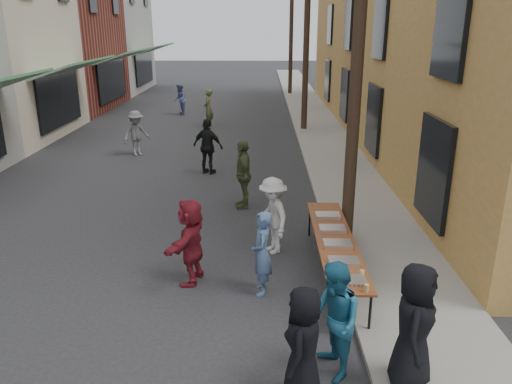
{
  "coord_description": "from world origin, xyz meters",
  "views": [
    {
      "loc": [
        2.44,
        -7.1,
        4.53
      ],
      "look_at": [
        2.32,
        2.47,
        1.3
      ],
      "focal_mm": 35.0,
      "sensor_mm": 36.0,
      "label": 1
    }
  ],
  "objects_px": {
    "serving_table": "(335,241)",
    "guest_front_a": "(304,344)",
    "utility_pole_mid": "(307,25)",
    "utility_pole_far": "(291,24)",
    "catering_tray_sausage": "(350,281)",
    "utility_pole_near": "(359,26)",
    "server": "(414,326)",
    "guest_front_c": "(334,321)"
  },
  "relations": [
    {
      "from": "guest_front_a",
      "to": "utility_pole_near",
      "type": "bearing_deg",
      "value": -178.07
    },
    {
      "from": "utility_pole_near",
      "to": "utility_pole_mid",
      "type": "distance_m",
      "value": 12.0
    },
    {
      "from": "utility_pole_mid",
      "to": "utility_pole_far",
      "type": "xyz_separation_m",
      "value": [
        0.0,
        12.0,
        0.0
      ]
    },
    {
      "from": "guest_front_c",
      "to": "serving_table",
      "type": "bearing_deg",
      "value": 158.63
    },
    {
      "from": "serving_table",
      "to": "catering_tray_sausage",
      "type": "distance_m",
      "value": 1.65
    },
    {
      "from": "utility_pole_far",
      "to": "guest_front_c",
      "type": "xyz_separation_m",
      "value": [
        -0.9,
        -28.42,
        -3.68
      ]
    },
    {
      "from": "serving_table",
      "to": "catering_tray_sausage",
      "type": "height_order",
      "value": "catering_tray_sausage"
    },
    {
      "from": "utility_pole_far",
      "to": "serving_table",
      "type": "xyz_separation_m",
      "value": [
        -0.5,
        -25.62,
        -3.79
      ]
    },
    {
      "from": "serving_table",
      "to": "server",
      "type": "bearing_deg",
      "value": -79.92
    },
    {
      "from": "utility_pole_near",
      "to": "utility_pole_mid",
      "type": "height_order",
      "value": "same"
    },
    {
      "from": "utility_pole_far",
      "to": "server",
      "type": "distance_m",
      "value": 28.94
    },
    {
      "from": "guest_front_a",
      "to": "server",
      "type": "bearing_deg",
      "value": 112.96
    },
    {
      "from": "catering_tray_sausage",
      "to": "guest_front_a",
      "type": "bearing_deg",
      "value": -117.87
    },
    {
      "from": "utility_pole_mid",
      "to": "catering_tray_sausage",
      "type": "bearing_deg",
      "value": -91.88
    },
    {
      "from": "utility_pole_far",
      "to": "guest_front_a",
      "type": "xyz_separation_m",
      "value": [
        -1.34,
        -28.85,
        -3.73
      ]
    },
    {
      "from": "utility_pole_near",
      "to": "utility_pole_far",
      "type": "height_order",
      "value": "same"
    },
    {
      "from": "utility_pole_far",
      "to": "utility_pole_near",
      "type": "bearing_deg",
      "value": -90.0
    },
    {
      "from": "utility_pole_mid",
      "to": "server",
      "type": "distance_m",
      "value": 17.09
    },
    {
      "from": "utility_pole_mid",
      "to": "catering_tray_sausage",
      "type": "distance_m",
      "value": 15.72
    },
    {
      "from": "utility_pole_near",
      "to": "server",
      "type": "xyz_separation_m",
      "value": [
        0.05,
        -4.72,
        -3.55
      ]
    },
    {
      "from": "utility_pole_mid",
      "to": "guest_front_a",
      "type": "xyz_separation_m",
      "value": [
        -1.34,
        -16.85,
        -3.73
      ]
    },
    {
      "from": "utility_pole_near",
      "to": "utility_pole_mid",
      "type": "relative_size",
      "value": 1.0
    },
    {
      "from": "utility_pole_near",
      "to": "utility_pole_far",
      "type": "xyz_separation_m",
      "value": [
        0.0,
        24.0,
        0.0
      ]
    },
    {
      "from": "utility_pole_near",
      "to": "catering_tray_sausage",
      "type": "relative_size",
      "value": 18.0
    },
    {
      "from": "catering_tray_sausage",
      "to": "guest_front_c",
      "type": "height_order",
      "value": "guest_front_c"
    },
    {
      "from": "serving_table",
      "to": "guest_front_a",
      "type": "height_order",
      "value": "guest_front_a"
    },
    {
      "from": "utility_pole_far",
      "to": "catering_tray_sausage",
      "type": "height_order",
      "value": "utility_pole_far"
    },
    {
      "from": "utility_pole_near",
      "to": "catering_tray_sausage",
      "type": "distance_m",
      "value": 4.97
    },
    {
      "from": "utility_pole_near",
      "to": "guest_front_a",
      "type": "bearing_deg",
      "value": -105.39
    },
    {
      "from": "utility_pole_mid",
      "to": "utility_pole_near",
      "type": "bearing_deg",
      "value": -90.0
    },
    {
      "from": "serving_table",
      "to": "utility_pole_near",
      "type": "bearing_deg",
      "value": 72.87
    },
    {
      "from": "catering_tray_sausage",
      "to": "guest_front_a",
      "type": "xyz_separation_m",
      "value": [
        -0.84,
        -1.58,
        -0.02
      ]
    },
    {
      "from": "utility_pole_near",
      "to": "utility_pole_mid",
      "type": "xyz_separation_m",
      "value": [
        0.0,
        12.0,
        0.0
      ]
    },
    {
      "from": "server",
      "to": "catering_tray_sausage",
      "type": "bearing_deg",
      "value": 40.76
    },
    {
      "from": "utility_pole_far",
      "to": "catering_tray_sausage",
      "type": "distance_m",
      "value": 27.53
    },
    {
      "from": "catering_tray_sausage",
      "to": "server",
      "type": "bearing_deg",
      "value": -69.15
    },
    {
      "from": "utility_pole_mid",
      "to": "serving_table",
      "type": "height_order",
      "value": "utility_pole_mid"
    },
    {
      "from": "utility_pole_near",
      "to": "server",
      "type": "height_order",
      "value": "utility_pole_near"
    },
    {
      "from": "guest_front_c",
      "to": "server",
      "type": "relative_size",
      "value": 0.97
    },
    {
      "from": "guest_front_a",
      "to": "server",
      "type": "relative_size",
      "value": 0.91
    },
    {
      "from": "catering_tray_sausage",
      "to": "utility_pole_near",
      "type": "bearing_deg",
      "value": 81.31
    },
    {
      "from": "utility_pole_mid",
      "to": "serving_table",
      "type": "distance_m",
      "value": 14.15
    }
  ]
}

